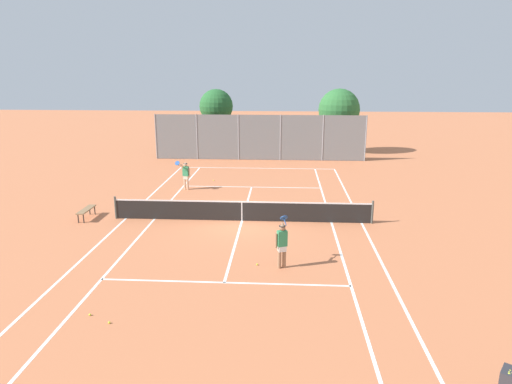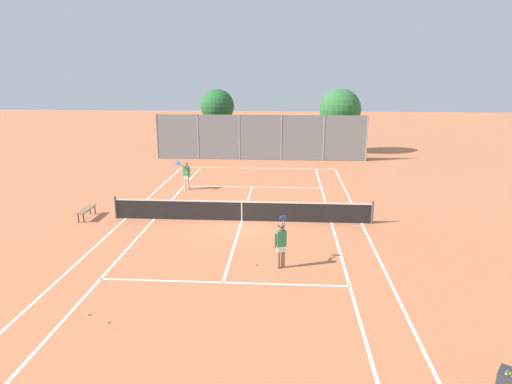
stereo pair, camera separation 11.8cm
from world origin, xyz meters
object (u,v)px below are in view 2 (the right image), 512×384
object	(u,v)px
tennis_net	(242,210)
tree_behind_right	(339,111)
player_near_side	(281,243)
loose_tennis_ball_2	(88,314)
loose_tennis_ball_0	(256,264)
loose_tennis_ball_3	(214,180)
tree_behind_left	(217,107)
courtside_bench	(87,210)
player_far_left	(186,174)
loose_tennis_ball_1	(107,322)

from	to	relation	value
tennis_net	tree_behind_right	world-z (taller)	tree_behind_right
tennis_net	player_near_side	xyz separation A→B (m)	(1.87, -5.08, 0.42)
loose_tennis_ball_2	loose_tennis_ball_0	bearing A→B (deg)	39.65
loose_tennis_ball_3	tree_behind_left	xyz separation A→B (m)	(-1.43, 10.99, 3.76)
loose_tennis_ball_3	tree_behind_left	bearing A→B (deg)	97.40
tree_behind_left	tree_behind_right	distance (m)	10.29
tennis_net	courtside_bench	xyz separation A→B (m)	(-7.34, -0.08, -0.10)
player_far_left	tree_behind_left	size ratio (longest dim) A/B	0.34
courtside_bench	tree_behind_right	size ratio (longest dim) A/B	0.28
player_near_side	loose_tennis_ball_3	bearing A→B (deg)	108.73
loose_tennis_ball_1	tree_behind_right	bearing A→B (deg)	71.67
loose_tennis_ball_1	courtside_bench	size ratio (longest dim) A/B	0.04
player_near_side	player_far_left	xyz separation A→B (m)	(-5.66, 10.66, 0.00)
tennis_net	loose_tennis_ball_0	size ratio (longest dim) A/B	181.82
loose_tennis_ball_2	courtside_bench	world-z (taller)	courtside_bench
loose_tennis_ball_3	tree_behind_left	world-z (taller)	tree_behind_left
player_far_left	loose_tennis_ball_0	world-z (taller)	player_far_left
loose_tennis_ball_3	courtside_bench	bearing A→B (deg)	-121.37
tennis_net	loose_tennis_ball_2	distance (m)	9.42
loose_tennis_ball_2	tree_behind_left	size ratio (longest dim) A/B	0.01
tree_behind_left	tree_behind_right	xyz separation A→B (m)	(10.29, -0.18, -0.26)
tennis_net	tree_behind_right	xyz separation A→B (m)	(6.35, 18.66, 3.03)
player_near_side	tree_behind_left	xyz separation A→B (m)	(-5.81, 23.92, 2.86)
player_near_side	courtside_bench	size ratio (longest dim) A/B	1.18
loose_tennis_ball_0	courtside_bench	world-z (taller)	courtside_bench
loose_tennis_ball_0	tree_behind_left	distance (m)	24.58
loose_tennis_ball_2	courtside_bench	size ratio (longest dim) A/B	0.04
tree_behind_left	tennis_net	bearing A→B (deg)	-78.19
loose_tennis_ball_0	tree_behind_left	size ratio (longest dim) A/B	0.01
loose_tennis_ball_0	courtside_bench	xyz separation A→B (m)	(-8.34, 4.87, 0.38)
player_far_left	courtside_bench	xyz separation A→B (m)	(-3.55, -5.66, -0.52)
loose_tennis_ball_2	tree_behind_right	size ratio (longest dim) A/B	0.01
player_far_left	loose_tennis_ball_1	distance (m)	14.73
player_near_side	tree_behind_right	world-z (taller)	tree_behind_right
loose_tennis_ball_2	tree_behind_left	bearing A→B (deg)	90.81
tennis_net	loose_tennis_ball_3	xyz separation A→B (m)	(-2.51, 7.84, -0.48)
player_near_side	loose_tennis_ball_3	distance (m)	13.68
player_near_side	tennis_net	bearing A→B (deg)	110.23
loose_tennis_ball_0	loose_tennis_ball_3	xyz separation A→B (m)	(-3.51, 12.79, 0.00)
loose_tennis_ball_3	courtside_bench	size ratio (longest dim) A/B	0.04
loose_tennis_ball_2	player_near_side	bearing A→B (deg)	33.84
loose_tennis_ball_1	loose_tennis_ball_3	bearing A→B (deg)	88.87
player_far_left	loose_tennis_ball_3	bearing A→B (deg)	60.43
tennis_net	tree_behind_left	world-z (taller)	tree_behind_left
tennis_net	loose_tennis_ball_1	distance (m)	9.54
player_near_side	loose_tennis_ball_1	xyz separation A→B (m)	(-4.72, -4.01, -0.89)
player_far_left	loose_tennis_ball_3	xyz separation A→B (m)	(1.28, 2.26, -0.89)
loose_tennis_ball_0	loose_tennis_ball_1	xyz separation A→B (m)	(-3.84, -4.14, 0.00)
player_near_side	loose_tennis_ball_3	world-z (taller)	player_near_side
loose_tennis_ball_3	tree_behind_right	xyz separation A→B (m)	(8.86, 10.82, 3.50)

